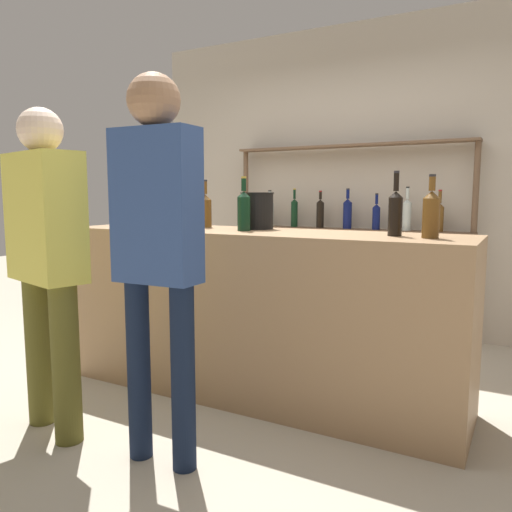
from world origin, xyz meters
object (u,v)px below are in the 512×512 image
at_px(counter_bottle_1, 395,212).
at_px(counter_bottle_2, 205,209).
at_px(counter_bottle_4, 244,210).
at_px(ice_bucket, 257,211).
at_px(customer_left, 46,249).
at_px(customer_center, 157,235).
at_px(wine_glass, 134,209).
at_px(counter_bottle_3, 431,213).
at_px(counter_bottle_0, 178,207).
at_px(cork_jar, 177,219).

xyz_separation_m(counter_bottle_1, counter_bottle_2, (-1.30, 0.10, -0.01)).
xyz_separation_m(counter_bottle_4, ice_bucket, (-0.00, 0.18, -0.01)).
height_order(customer_left, customer_center, customer_center).
height_order(counter_bottle_2, wine_glass, counter_bottle_2).
height_order(wine_glass, customer_center, customer_center).
bearing_deg(counter_bottle_2, customer_left, -102.19).
height_order(counter_bottle_3, counter_bottle_4, counter_bottle_4).
distance_m(counter_bottle_0, cork_jar, 0.31).
distance_m(counter_bottle_0, wine_glass, 0.35).
bearing_deg(customer_center, wine_glass, 43.60).
relative_size(counter_bottle_3, ice_bucket, 1.37).
bearing_deg(wine_glass, counter_bottle_2, 0.14).
distance_m(customer_left, customer_center, 0.71).
distance_m(counter_bottle_2, customer_center, 1.16).
bearing_deg(counter_bottle_2, ice_bucket, 3.63).
relative_size(counter_bottle_2, ice_bucket, 1.36).
height_order(counter_bottle_0, wine_glass, counter_bottle_0).
bearing_deg(counter_bottle_2, counter_bottle_0, 165.08).
bearing_deg(customer_center, ice_bucket, 1.72).
xyz_separation_m(counter_bottle_1, counter_bottle_4, (-0.90, -0.06, -0.00)).
xyz_separation_m(counter_bottle_0, customer_center, (0.76, -1.13, -0.09)).
bearing_deg(counter_bottle_2, customer_center, -66.12).
bearing_deg(cork_jar, customer_left, -97.89).
bearing_deg(customer_left, counter_bottle_1, -42.30).
xyz_separation_m(counter_bottle_3, customer_left, (-1.72, -0.93, -0.19)).
bearing_deg(counter_bottle_4, wine_glass, 171.57).
height_order(counter_bottle_2, ice_bucket, counter_bottle_2).
bearing_deg(ice_bucket, counter_bottle_4, -88.89).
distance_m(counter_bottle_1, customer_center, 1.27).
bearing_deg(counter_bottle_3, ice_bucket, 170.80).
height_order(counter_bottle_2, customer_left, customer_left).
height_order(counter_bottle_0, customer_left, customer_left).
bearing_deg(wine_glass, customer_center, -43.96).
bearing_deg(wine_glass, counter_bottle_1, -2.82).
distance_m(counter_bottle_3, counter_bottle_4, 1.10).
distance_m(counter_bottle_3, customer_left, 1.97).
bearing_deg(ice_bucket, counter_bottle_2, -176.37).
bearing_deg(counter_bottle_0, counter_bottle_4, -18.62).
bearing_deg(counter_bottle_1, counter_bottle_0, 173.77).
xyz_separation_m(counter_bottle_2, wine_glass, (-0.63, -0.00, -0.01)).
xyz_separation_m(counter_bottle_0, wine_glass, (-0.34, -0.08, -0.02)).
bearing_deg(counter_bottle_3, customer_left, -151.54).
xyz_separation_m(counter_bottle_1, customer_left, (-1.53, -0.99, -0.19)).
xyz_separation_m(counter_bottle_3, customer_center, (-1.02, -0.90, -0.09)).
bearing_deg(ice_bucket, counter_bottle_3, -9.20).
bearing_deg(cork_jar, counter_bottle_2, 57.63).
bearing_deg(counter_bottle_3, customer_center, -138.49).
xyz_separation_m(counter_bottle_0, customer_left, (0.05, -1.16, -0.19)).
bearing_deg(cork_jar, counter_bottle_0, 126.09).
height_order(counter_bottle_1, customer_center, customer_center).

